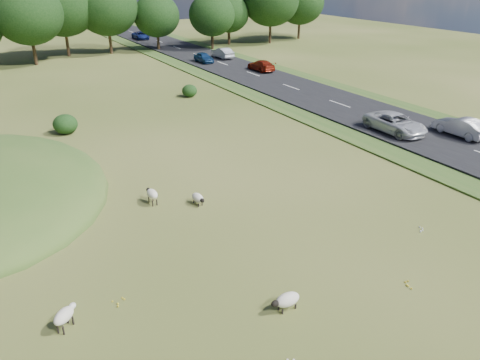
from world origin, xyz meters
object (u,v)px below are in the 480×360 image
Objects in this scene: car_1 at (223,53)px; car_4 at (395,123)px; car_5 at (141,36)px; sheep_2 at (198,198)px; car_3 at (261,65)px; sheep_1 at (64,315)px; car_0 at (204,57)px; sheep_0 at (152,194)px; sheep_3 at (287,300)px; car_2 at (461,127)px.

car_4 is (-3.80, -36.28, 0.01)m from car_1.
car_4 reaches higher than car_5.
car_3 reaches higher than sheep_2.
car_4 is 60.98m from car_5.
car_1 is at bearing 13.55° from sheep_1.
car_0 is 0.84× the size of car_5.
sheep_0 is 20.99m from car_4.
car_3 is at bearing 81.65° from car_4.
car_2 is (23.36, 9.80, 0.50)m from sheep_3.
car_4 is at bearing 81.65° from car_3.
car_0 is 4.12m from car_1.
sheep_0 reaches higher than sheep_2.
car_3 reaches higher than sheep_3.
car_3 is at bearing 90.00° from car_1.
car_1 is at bearing -115.77° from sheep_3.
car_1 is at bearing -35.38° from sheep_0.
car_0 is 0.90× the size of car_2.
car_1 is 0.96× the size of car_5.
car_4 is at bearing -90.00° from car_0.
car_4 reaches higher than sheep_1.
sheep_1 is (-6.31, -7.97, -0.02)m from sheep_0.
sheep_1 is 52.06m from car_0.
car_3 is 0.98× the size of car_5.
sheep_3 is at bearing 58.97° from car_3.
sheep_3 is 23.45m from car_4.
car_0 is at bearing -84.26° from car_2.
sheep_1 is 0.28× the size of car_0.
sheep_1 is 8.33m from sheep_3.
car_2 is at bearing -86.61° from car_5.
car_0 reaches higher than sheep_0.
car_1 is 39.41m from car_2.
sheep_1 is 0.87× the size of sheep_3.
car_1 is 36.48m from car_4.
sheep_1 is 75.74m from car_5.
car_2 is at bearing -95.61° from sheep_0.
car_4 reaches higher than car_0.
car_4 is at bearing -146.92° from sheep_3.
car_1 reaches higher than car_3.
car_5 is at bearing -81.25° from car_1.
sheep_0 is 37.06m from car_3.
car_0 reaches higher than car_3.
sheep_1 is at bearing -23.26° from sheep_3.
sheep_3 reaches higher than sheep_2.
car_5 is (27.23, 70.67, 0.30)m from sheep_1.
car_2 is at bearing 84.59° from sheep_2.
car_5 is (20.91, 62.70, 0.29)m from sheep_0.
car_0 is 38.00m from car_2.
car_5 is at bearing -86.61° from car_2.
car_2 is 0.82× the size of car_4.
car_1 reaches higher than car_5.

